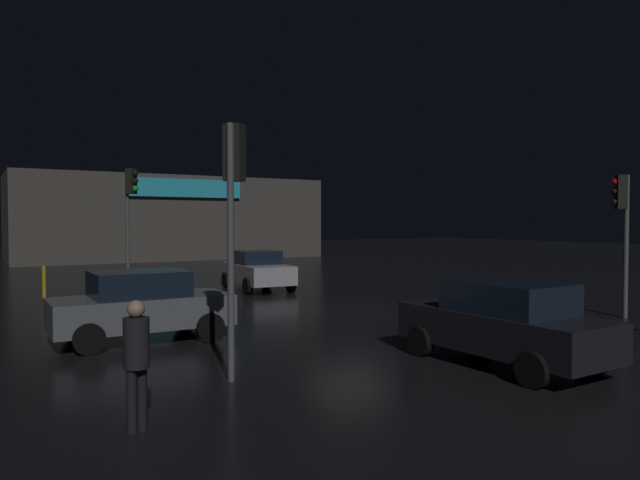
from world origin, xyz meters
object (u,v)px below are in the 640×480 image
(car_far, at_px, (257,270))
(traffic_signal_main, at_px, (234,190))
(car_crossing, at_px, (141,305))
(traffic_signal_cross_left, at_px, (131,201))
(car_near, at_px, (504,322))
(pedestrian, at_px, (136,355))
(store_building, at_px, (167,218))
(traffic_signal_opposite, at_px, (622,215))

(car_far, bearing_deg, traffic_signal_main, -116.39)
(car_crossing, bearing_deg, traffic_signal_cross_left, 78.84)
(car_near, bearing_deg, car_far, 85.23)
(traffic_signal_main, distance_m, pedestrian, 3.54)
(car_far, bearing_deg, store_building, 82.61)
(traffic_signal_main, distance_m, traffic_signal_cross_left, 11.08)
(traffic_signal_opposite, height_order, traffic_signal_cross_left, traffic_signal_cross_left)
(traffic_signal_main, height_order, traffic_signal_cross_left, traffic_signal_cross_left)
(traffic_signal_opposite, bearing_deg, traffic_signal_main, -177.76)
(traffic_signal_main, xyz_separation_m, traffic_signal_cross_left, (0.79, 11.05, 0.16))
(traffic_signal_main, height_order, pedestrian, traffic_signal_main)
(car_far, bearing_deg, car_near, -94.77)
(pedestrian, bearing_deg, traffic_signal_cross_left, 77.35)
(traffic_signal_cross_left, bearing_deg, traffic_signal_main, -94.08)
(traffic_signal_main, bearing_deg, car_crossing, 97.74)
(traffic_signal_main, bearing_deg, car_far, 63.61)
(traffic_signal_main, relative_size, traffic_signal_cross_left, 0.97)
(car_far, height_order, pedestrian, pedestrian)
(pedestrian, bearing_deg, traffic_signal_opposite, 8.79)
(traffic_signal_opposite, xyz_separation_m, car_far, (-6.07, 11.59, -2.14))
(traffic_signal_main, relative_size, traffic_signal_opposite, 1.09)
(traffic_signal_main, distance_m, traffic_signal_opposite, 12.07)
(traffic_signal_main, xyz_separation_m, pedestrian, (-2.08, -1.71, -2.29))
(car_near, xyz_separation_m, car_crossing, (-5.41, 5.86, 0.01))
(store_building, distance_m, car_near, 36.90)
(traffic_signal_opposite, height_order, car_far, traffic_signal_opposite)
(store_building, xyz_separation_m, car_crossing, (-9.52, -30.75, -2.17))
(traffic_signal_opposite, distance_m, car_far, 13.26)
(traffic_signal_opposite, relative_size, pedestrian, 2.36)
(traffic_signal_cross_left, relative_size, car_crossing, 1.15)
(traffic_signal_opposite, xyz_separation_m, car_crossing, (-12.62, 3.71, -2.10))
(traffic_signal_cross_left, bearing_deg, car_near, -72.37)
(car_near, relative_size, car_crossing, 1.05)
(traffic_signal_main, height_order, car_far, traffic_signal_main)
(car_near, distance_m, car_crossing, 7.97)
(traffic_signal_opposite, bearing_deg, pedestrian, -171.21)
(car_far, bearing_deg, traffic_signal_opposite, -62.35)
(car_crossing, xyz_separation_m, pedestrian, (-1.51, -5.89, 0.17))
(traffic_signal_main, relative_size, car_near, 1.06)
(store_building, height_order, traffic_signal_main, store_building)
(traffic_signal_main, distance_m, car_near, 5.69)
(car_crossing, bearing_deg, car_far, 50.26)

